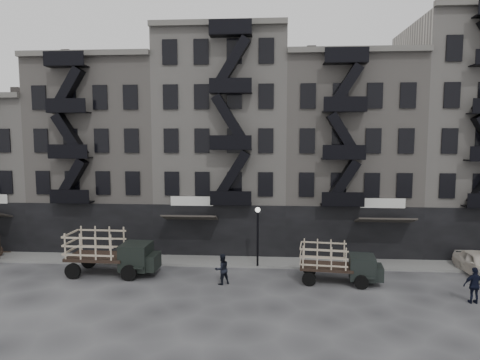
# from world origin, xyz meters

# --- Properties ---
(ground) EXTENTS (140.00, 140.00, 0.00)m
(ground) POSITION_xyz_m (0.00, 0.00, 0.00)
(ground) COLOR #38383A
(ground) RESTS_ON ground
(sidewalk) EXTENTS (55.00, 2.50, 0.15)m
(sidewalk) POSITION_xyz_m (0.00, 3.75, 0.07)
(sidewalk) COLOR slate
(sidewalk) RESTS_ON ground
(building_west) EXTENTS (10.00, 11.35, 13.20)m
(building_west) POSITION_xyz_m (-20.00, 9.83, 6.00)
(building_west) COLOR #A19B94
(building_west) RESTS_ON ground
(building_midwest) EXTENTS (10.00, 11.35, 16.20)m
(building_midwest) POSITION_xyz_m (-10.00, 9.83, 7.50)
(building_midwest) COLOR gray
(building_midwest) RESTS_ON ground
(building_center) EXTENTS (10.00, 11.35, 18.20)m
(building_center) POSITION_xyz_m (-0.00, 9.82, 8.50)
(building_center) COLOR #A19B94
(building_center) RESTS_ON ground
(building_mideast) EXTENTS (10.00, 11.35, 16.20)m
(building_mideast) POSITION_xyz_m (10.00, 9.83, 7.50)
(building_mideast) COLOR gray
(building_mideast) RESTS_ON ground
(building_east) EXTENTS (10.00, 11.35, 19.20)m
(building_east) POSITION_xyz_m (20.00, 9.82, 9.00)
(building_east) COLOR #A19B94
(building_east) RESTS_ON ground
(lamp_post) EXTENTS (0.36, 0.36, 4.28)m
(lamp_post) POSITION_xyz_m (3.00, 2.60, 2.78)
(lamp_post) COLOR black
(lamp_post) RESTS_ON ground
(stake_truck_west) EXTENTS (6.01, 2.63, 2.98)m
(stake_truck_west) POSITION_xyz_m (-6.69, 0.54, 1.70)
(stake_truck_west) COLOR black
(stake_truck_west) RESTS_ON ground
(stake_truck_east) EXTENTS (5.17, 2.54, 2.50)m
(stake_truck_east) POSITION_xyz_m (8.10, -0.02, 1.43)
(stake_truck_east) COLOR black
(stake_truck_east) RESTS_ON ground
(car_east) EXTENTS (2.06, 4.70, 1.58)m
(car_east) POSITION_xyz_m (17.65, 2.00, 0.79)
(car_east) COLOR beige
(car_east) RESTS_ON ground
(pedestrian_mid) EXTENTS (1.18, 1.12, 1.92)m
(pedestrian_mid) POSITION_xyz_m (0.90, -0.82, 0.96)
(pedestrian_mid) COLOR black
(pedestrian_mid) RESTS_ON ground
(policeman) EXTENTS (1.19, 0.51, 2.02)m
(policeman) POSITION_xyz_m (15.08, -2.85, 1.01)
(policeman) COLOR black
(policeman) RESTS_ON ground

